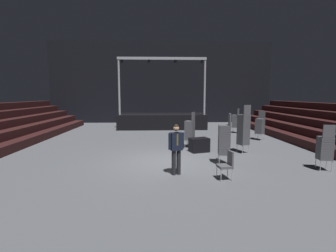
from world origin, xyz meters
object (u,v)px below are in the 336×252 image
stage_riser (162,120)px  chair_stack_front_right (236,121)px  chair_stack_mid_right (224,139)px  chair_stack_mid_centre (190,130)px  chair_stack_front_left (244,129)px  equipment_road_case (199,145)px  chair_stack_rear_left (325,147)px  chair_stack_mid_left (260,126)px  man_with_tie (176,146)px  loose_chair_near_man (227,163)px

stage_riser → chair_stack_front_right: 6.05m
chair_stack_mid_right → chair_stack_mid_centre: size_ratio=1.09×
stage_riser → chair_stack_front_right: size_ratio=4.00×
chair_stack_front_left → equipment_road_case: chair_stack_front_left is taller
chair_stack_rear_left → chair_stack_mid_left: bearing=98.7°
man_with_tie → equipment_road_case: man_with_tie is taller
chair_stack_mid_centre → equipment_road_case: chair_stack_mid_centre is taller
stage_riser → equipment_road_case: (1.69, -8.80, -0.35)m
equipment_road_case → loose_chair_near_man: bearing=-86.4°
chair_stack_mid_right → chair_stack_mid_left: bearing=-26.7°
chair_stack_mid_right → equipment_road_case: bearing=23.8°
stage_riser → chair_stack_mid_left: (5.94, -5.77, 0.21)m
chair_stack_front_right → chair_stack_mid_left: size_ratio=1.00×
chair_stack_mid_left → chair_stack_mid_centre: chair_stack_mid_centre is taller
man_with_tie → loose_chair_near_man: man_with_tie is taller
chair_stack_front_right → chair_stack_mid_centre: bearing=170.9°
chair_stack_mid_left → chair_stack_mid_centre: size_ratio=0.95×
chair_stack_mid_left → chair_stack_rear_left: bearing=137.1°
chair_stack_front_right → equipment_road_case: (-3.65, -5.97, -0.56)m
chair_stack_front_left → chair_stack_mid_right: 2.41m
man_with_tie → chair_stack_mid_centre: bearing=-119.6°
chair_stack_front_right → chair_stack_mid_left: same height
loose_chair_near_man → chair_stack_mid_right: bearing=-19.6°
chair_stack_mid_right → loose_chair_near_man: bearing=175.7°
stage_riser → chair_stack_front_right: (5.34, -2.83, 0.21)m
man_with_tie → chair_stack_mid_centre: size_ratio=0.94×
stage_riser → chair_stack_mid_centre: 7.88m
man_with_tie → chair_stack_mid_left: size_ratio=0.99×
man_with_tie → chair_stack_mid_left: (5.62, 6.47, -0.10)m
chair_stack_rear_left → equipment_road_case: bearing=152.7°
stage_riser → man_with_tie: bearing=-88.5°
chair_stack_front_right → stage_riser: bearing=92.0°
chair_stack_front_left → chair_stack_mid_left: 3.98m
chair_stack_front_left → chair_stack_rear_left: bearing=-77.6°
stage_riser → chair_stack_rear_left: 13.27m
chair_stack_mid_left → chair_stack_mid_right: (-3.62, -5.25, 0.13)m
chair_stack_front_left → chair_stack_mid_left: bearing=33.3°
stage_riser → chair_stack_front_left: size_ratio=3.12×
stage_riser → chair_stack_mid_right: bearing=-78.1°
chair_stack_mid_left → chair_stack_mid_centre: bearing=71.9°
chair_stack_rear_left → chair_stack_front_left: bearing=135.7°
chair_stack_front_left → chair_stack_mid_centre: 2.75m
loose_chair_near_man → man_with_tie: bearing=64.1°
chair_stack_mid_left → chair_stack_rear_left: size_ratio=1.05×
chair_stack_mid_left → chair_stack_mid_centre: (-4.59, -2.00, 0.04)m
chair_stack_front_left → chair_stack_mid_right: (-1.44, -1.93, -0.13)m
loose_chair_near_man → stage_riser: bearing=1.3°
chair_stack_front_right → chair_stack_rear_left: chair_stack_front_right is taller
stage_riser → equipment_road_case: size_ratio=7.98×
man_with_tie → chair_stack_mid_centre: (1.04, 4.47, -0.06)m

